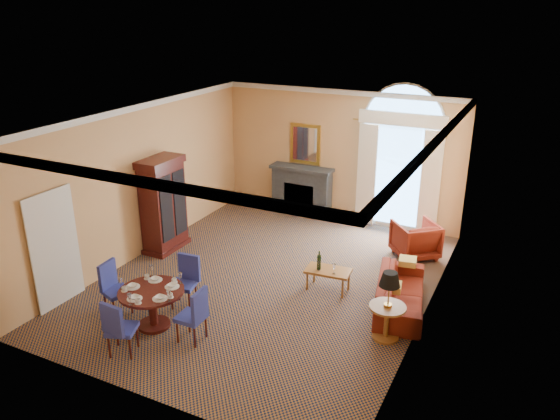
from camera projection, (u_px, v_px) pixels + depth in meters
The scene contains 12 objects.
ground at pixel (269, 280), 10.67m from camera, with size 7.50×7.50×0.00m, color #13203D.
room_envelope at pixel (283, 148), 10.35m from camera, with size 6.04×7.52×3.45m.
armoire at pixel (163, 206), 11.72m from camera, with size 0.59×1.05×2.05m.
dining_table at pixel (152, 299), 8.98m from camera, with size 1.08×1.08×0.88m.
dining_chair_north at pixel (186, 277), 9.66m from camera, with size 0.51×0.51×0.94m.
dining_chair_south at pixel (117, 326), 8.21m from camera, with size 0.54×0.54×0.94m.
dining_chair_east at pixel (195, 312), 8.56m from camera, with size 0.44×0.43×0.94m.
dining_chair_west at pixel (113, 284), 9.41m from camera, with size 0.54×0.54×0.94m.
sofa at pixel (400, 292), 9.64m from camera, with size 2.02×0.79×0.59m, color maroon.
armchair at pixel (415, 240), 11.54m from camera, with size 0.84×0.86×0.78m, color maroon.
coffee_table at pixel (327, 271), 10.17m from camera, with size 0.87×0.54×0.79m.
side_table at pixel (388, 298), 8.58m from camera, with size 0.59×0.59×1.16m.
Camera 1 is at (4.41, -8.39, 5.09)m, focal length 35.00 mm.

